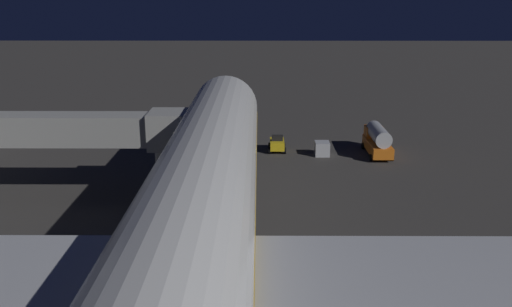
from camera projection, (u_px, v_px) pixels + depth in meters
ground_plane at (207, 268)px, 34.32m from camera, size 320.00×320.00×0.00m
airliner_at_gate at (180, 270)px, 22.53m from camera, size 57.56×71.35×18.64m
jet_bridge at (71, 130)px, 44.59m from camera, size 22.69×3.40×7.37m
fuel_tanker at (378, 139)px, 57.63m from camera, size 2.46×6.23×3.15m
baggage_tug_spare at (277, 144)px, 58.95m from camera, size 1.86×2.68×1.95m
baggage_container_near_belt at (322, 149)px, 57.49m from camera, size 1.50×1.59×1.48m
traffic_cone_nose_port at (249, 155)px, 56.72m from camera, size 0.36×0.36×0.55m
traffic_cone_nose_starboard at (207, 155)px, 56.74m from camera, size 0.36×0.36×0.55m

